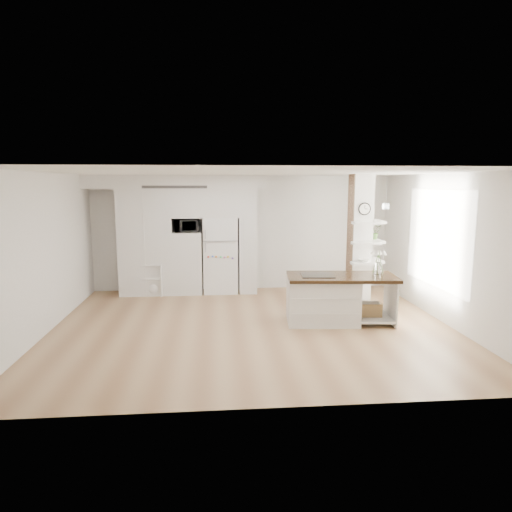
{
  "coord_description": "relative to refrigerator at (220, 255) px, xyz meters",
  "views": [
    {
      "loc": [
        -0.63,
        -7.79,
        2.51
      ],
      "look_at": [
        0.15,
        0.9,
        1.12
      ],
      "focal_mm": 32.0,
      "sensor_mm": 36.0,
      "label": 1
    }
  ],
  "objects": [
    {
      "name": "kitchen_island",
      "position": [
        1.94,
        -2.55,
        -0.42
      ],
      "size": [
        2.02,
        1.09,
        1.44
      ],
      "rotation": [
        0.0,
        0.0,
        -0.09
      ],
      "color": "silver",
      "rests_on": "floor"
    },
    {
      "name": "microwave",
      "position": [
        -0.75,
        -0.06,
        0.69
      ],
      "size": [
        0.54,
        0.37,
        0.3
      ],
      "primitive_type": "imported",
      "color": "#2D2D2D",
      "rests_on": "cabinet_wall"
    },
    {
      "name": "window",
      "position": [
        4.0,
        -2.38,
        0.62
      ],
      "size": [
        0.0,
        2.4,
        2.4
      ],
      "primitive_type": "plane",
      "rotation": [
        1.57,
        0.0,
        -1.57
      ],
      "color": "white",
      "rests_on": "room"
    },
    {
      "name": "pendant_light",
      "position": [
        2.23,
        -2.53,
        1.24
      ],
      "size": [
        0.12,
        0.12,
        0.1
      ],
      "primitive_type": "cylinder",
      "color": "white",
      "rests_on": "room"
    },
    {
      "name": "floor",
      "position": [
        0.53,
        -2.68,
        -0.88
      ],
      "size": [
        7.0,
        6.0,
        0.01
      ],
      "primitive_type": "cube",
      "color": "tan",
      "rests_on": "ground"
    },
    {
      "name": "room",
      "position": [
        0.53,
        -2.68,
        0.98
      ],
      "size": [
        7.04,
        6.04,
        2.72
      ],
      "color": "white",
      "rests_on": "ground"
    },
    {
      "name": "shelf_plant",
      "position": [
        3.15,
        -1.38,
        0.65
      ],
      "size": [
        0.27,
        0.23,
        0.3
      ],
      "primitive_type": "imported",
      "color": "#406729",
      "rests_on": "column"
    },
    {
      "name": "refrigerator",
      "position": [
        0.0,
        0.0,
        0.0
      ],
      "size": [
        0.78,
        0.69,
        1.75
      ],
      "color": "white",
      "rests_on": "floor"
    },
    {
      "name": "cabinet_wall",
      "position": [
        -0.92,
        -0.01,
        0.63
      ],
      "size": [
        4.0,
        0.71,
        2.7
      ],
      "color": "silver",
      "rests_on": "floor"
    },
    {
      "name": "floor_plant_a",
      "position": [
        3.4,
        -1.77,
        -0.63
      ],
      "size": [
        0.31,
        0.28,
        0.48
      ],
      "primitive_type": "imported",
      "rotation": [
        0.0,
        0.0,
        -0.27
      ],
      "color": "#406729",
      "rests_on": "floor"
    },
    {
      "name": "decor_bowl",
      "position": [
        2.82,
        -1.78,
        0.13
      ],
      "size": [
        0.22,
        0.22,
        0.05
      ],
      "primitive_type": "imported",
      "color": "white",
      "rests_on": "column"
    },
    {
      "name": "floor_plant_b",
      "position": [
        3.52,
        -1.63,
        -0.66
      ],
      "size": [
        0.28,
        0.28,
        0.44
      ],
      "primitive_type": "imported",
      "rotation": [
        0.0,
        0.0,
        0.17
      ],
      "color": "#406729",
      "rests_on": "floor"
    },
    {
      "name": "bookshelf",
      "position": [
        -1.57,
        -0.19,
        -0.56
      ],
      "size": [
        0.65,
        0.43,
        0.72
      ],
      "rotation": [
        0.0,
        0.0,
        -0.14
      ],
      "color": "silver",
      "rests_on": "floor"
    },
    {
      "name": "column",
      "position": [
        2.9,
        -1.55,
        0.48
      ],
      "size": [
        0.69,
        0.9,
        2.7
      ],
      "color": "silver",
      "rests_on": "floor"
    }
  ]
}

